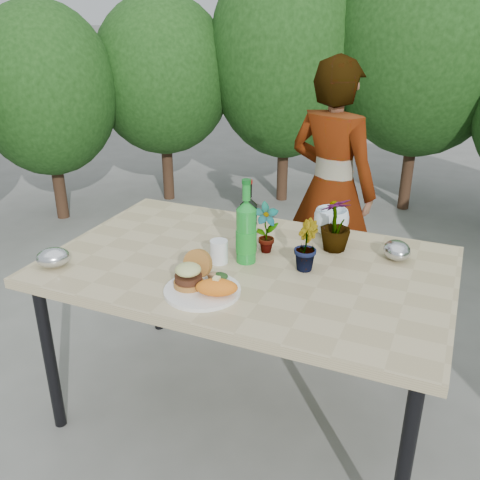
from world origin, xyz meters
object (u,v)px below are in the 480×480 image
at_px(dinner_plate, 202,291).
at_px(person, 331,189).
at_px(patio_table, 248,275).
at_px(wine_bottle, 248,225).

distance_m(dinner_plate, person, 1.38).
xyz_separation_m(patio_table, wine_bottle, (-0.04, 0.11, 0.17)).
bearing_deg(wine_bottle, person, 93.16).
height_order(patio_table, dinner_plate, dinner_plate).
relative_size(patio_table, dinner_plate, 5.71).
bearing_deg(patio_table, person, 86.09).
height_order(patio_table, person, person).
bearing_deg(patio_table, dinner_plate, -100.69).
bearing_deg(wine_bottle, dinner_plate, -81.77).
xyz_separation_m(patio_table, dinner_plate, (-0.06, -0.30, 0.06)).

